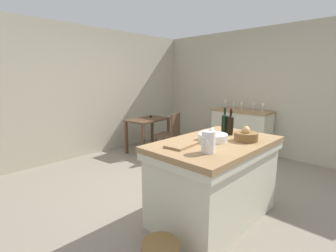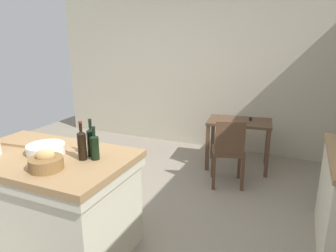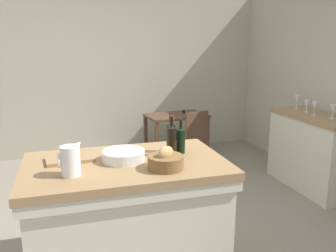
{
  "view_description": "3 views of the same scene",
  "coord_description": "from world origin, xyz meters",
  "px_view_note": "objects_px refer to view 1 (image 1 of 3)",
  "views": [
    {
      "loc": [
        -2.49,
        -2.12,
        1.6
      ],
      "look_at": [
        0.22,
        0.51,
        0.85
      ],
      "focal_mm": 26.19,
      "sensor_mm": 36.0,
      "label": 1
    },
    {
      "loc": [
        1.72,
        -2.53,
        1.89
      ],
      "look_at": [
        0.42,
        0.46,
        0.94
      ],
      "focal_mm": 32.94,
      "sensor_mm": 36.0,
      "label": 2
    },
    {
      "loc": [
        -0.65,
        -3.17,
        1.78
      ],
      "look_at": [
        0.41,
        0.42,
        0.9
      ],
      "focal_mm": 37.38,
      "sensor_mm": 36.0,
      "label": 3
    }
  ],
  "objects_px": {
    "wine_bottle_dark": "(231,124)",
    "wine_glass_far_right": "(225,102)",
    "pitcher": "(208,141)",
    "wine_glass_right": "(234,104)",
    "wooden_chair": "(170,134)",
    "wash_bowl": "(213,137)",
    "island_table": "(214,177)",
    "wine_glass_left": "(253,105)",
    "wine_glass_middle": "(241,104)",
    "writing_desk": "(148,124)",
    "wine_glass_far_left": "(263,106)",
    "wine_bottle_green": "(230,124)",
    "side_cabinet": "(241,131)",
    "wine_bottle_amber": "(224,123)",
    "cutting_board": "(182,145)",
    "bread_basket": "(246,136)"
  },
  "relations": [
    {
      "from": "wine_bottle_dark",
      "to": "wine_glass_far_right",
      "type": "height_order",
      "value": "wine_bottle_dark"
    },
    {
      "from": "pitcher",
      "to": "wine_glass_right",
      "type": "height_order",
      "value": "pitcher"
    },
    {
      "from": "wooden_chair",
      "to": "wash_bowl",
      "type": "bearing_deg",
      "value": -123.9
    },
    {
      "from": "island_table",
      "to": "pitcher",
      "type": "bearing_deg",
      "value": -156.32
    },
    {
      "from": "wine_glass_left",
      "to": "wine_glass_middle",
      "type": "xyz_separation_m",
      "value": [
        -0.07,
        0.23,
        0.0
      ]
    },
    {
      "from": "writing_desk",
      "to": "wine_glass_far_left",
      "type": "distance_m",
      "value": 2.39
    },
    {
      "from": "pitcher",
      "to": "wine_bottle_green",
      "type": "xyz_separation_m",
      "value": [
        0.78,
        0.22,
        0.03
      ]
    },
    {
      "from": "side_cabinet",
      "to": "wine_bottle_amber",
      "type": "bearing_deg",
      "value": -157.93
    },
    {
      "from": "wine_bottle_green",
      "to": "wine_glass_far_right",
      "type": "xyz_separation_m",
      "value": [
        2.17,
        1.39,
        0.01
      ]
    },
    {
      "from": "cutting_board",
      "to": "wine_glass_left",
      "type": "bearing_deg",
      "value": 12.12
    },
    {
      "from": "wine_glass_far_left",
      "to": "pitcher",
      "type": "bearing_deg",
      "value": -165.72
    },
    {
      "from": "writing_desk",
      "to": "bread_basket",
      "type": "xyz_separation_m",
      "value": [
        -0.95,
        -2.74,
        0.36
      ]
    },
    {
      "from": "wine_bottle_amber",
      "to": "wine_glass_far_left",
      "type": "distance_m",
      "value": 2.16
    },
    {
      "from": "writing_desk",
      "to": "wine_bottle_green",
      "type": "xyz_separation_m",
      "value": [
        -0.83,
        -2.47,
        0.44
      ]
    },
    {
      "from": "wine_bottle_amber",
      "to": "wine_glass_far_left",
      "type": "height_order",
      "value": "wine_bottle_amber"
    },
    {
      "from": "side_cabinet",
      "to": "wine_glass_middle",
      "type": "bearing_deg",
      "value": 153.02
    },
    {
      "from": "bread_basket",
      "to": "wine_glass_far_right",
      "type": "relative_size",
      "value": 1.42
    },
    {
      "from": "wine_glass_middle",
      "to": "wash_bowl",
      "type": "bearing_deg",
      "value": -158.68
    },
    {
      "from": "wine_bottle_dark",
      "to": "wine_glass_right",
      "type": "distance_m",
      "value": 2.34
    },
    {
      "from": "wine_glass_middle",
      "to": "pitcher",
      "type": "bearing_deg",
      "value": -157.69
    },
    {
      "from": "bread_basket",
      "to": "wine_bottle_green",
      "type": "relative_size",
      "value": 0.78
    },
    {
      "from": "pitcher",
      "to": "wine_glass_middle",
      "type": "xyz_separation_m",
      "value": [
        2.89,
        1.19,
        0.03
      ]
    },
    {
      "from": "bread_basket",
      "to": "wine_bottle_amber",
      "type": "xyz_separation_m",
      "value": [
        0.15,
        0.37,
        0.07
      ]
    },
    {
      "from": "pitcher",
      "to": "wine_glass_right",
      "type": "relative_size",
      "value": 1.62
    },
    {
      "from": "wooden_chair",
      "to": "wine_bottle_amber",
      "type": "distance_m",
      "value": 1.97
    },
    {
      "from": "wine_glass_far_left",
      "to": "cutting_board",
      "type": "bearing_deg",
      "value": -171.83
    },
    {
      "from": "writing_desk",
      "to": "wine_bottle_dark",
      "type": "relative_size",
      "value": 3.4
    },
    {
      "from": "side_cabinet",
      "to": "pitcher",
      "type": "relative_size",
      "value": 4.96
    },
    {
      "from": "wine_glass_far_left",
      "to": "wine_bottle_amber",
      "type": "bearing_deg",
      "value": -168.67
    },
    {
      "from": "wash_bowl",
      "to": "wine_bottle_green",
      "type": "distance_m",
      "value": 0.4
    },
    {
      "from": "wine_glass_far_right",
      "to": "wine_glass_far_left",
      "type": "bearing_deg",
      "value": -92.14
    },
    {
      "from": "wine_bottle_amber",
      "to": "wine_glass_right",
      "type": "distance_m",
      "value": 2.38
    },
    {
      "from": "writing_desk",
      "to": "bread_basket",
      "type": "relative_size",
      "value": 3.72
    },
    {
      "from": "wine_glass_far_left",
      "to": "wine_glass_left",
      "type": "distance_m",
      "value": 0.22
    },
    {
      "from": "wash_bowl",
      "to": "wine_glass_left",
      "type": "bearing_deg",
      "value": 16.24
    },
    {
      "from": "wooden_chair",
      "to": "wine_bottle_dark",
      "type": "bearing_deg",
      "value": -112.88
    },
    {
      "from": "bread_basket",
      "to": "wine_bottle_amber",
      "type": "height_order",
      "value": "wine_bottle_amber"
    },
    {
      "from": "wine_bottle_dark",
      "to": "wine_bottle_green",
      "type": "distance_m",
      "value": 0.1
    },
    {
      "from": "wine_bottle_dark",
      "to": "island_table",
      "type": "bearing_deg",
      "value": -168.73
    },
    {
      "from": "side_cabinet",
      "to": "wine_bottle_amber",
      "type": "height_order",
      "value": "wine_bottle_amber"
    },
    {
      "from": "wash_bowl",
      "to": "wine_glass_far_left",
      "type": "relative_size",
      "value": 1.9
    },
    {
      "from": "writing_desk",
      "to": "bread_basket",
      "type": "height_order",
      "value": "bread_basket"
    },
    {
      "from": "wooden_chair",
      "to": "wine_glass_middle",
      "type": "distance_m",
      "value": 1.63
    },
    {
      "from": "pitcher",
      "to": "wine_glass_far_right",
      "type": "distance_m",
      "value": 3.36
    },
    {
      "from": "bread_basket",
      "to": "cutting_board",
      "type": "height_order",
      "value": "bread_basket"
    },
    {
      "from": "island_table",
      "to": "wine_bottle_green",
      "type": "xyz_separation_m",
      "value": [
        0.38,
        0.05,
        0.55
      ]
    },
    {
      "from": "side_cabinet",
      "to": "wash_bowl",
      "type": "bearing_deg",
      "value": -159.08
    },
    {
      "from": "wine_bottle_green",
      "to": "wine_glass_left",
      "type": "bearing_deg",
      "value": 18.63
    },
    {
      "from": "cutting_board",
      "to": "wine_glass_far_right",
      "type": "bearing_deg",
      "value": 23.56
    },
    {
      "from": "wooden_chair",
      "to": "wine_glass_middle",
      "type": "xyz_separation_m",
      "value": [
        1.28,
        -0.84,
        0.55
      ]
    }
  ]
}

